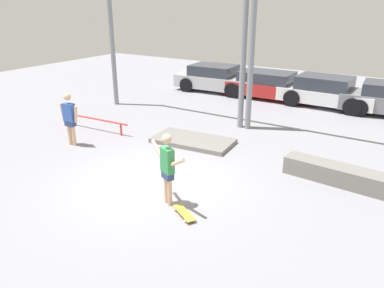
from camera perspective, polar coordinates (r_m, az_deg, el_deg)
name	(u,v)px	position (r m, az deg, el deg)	size (l,w,h in m)	color
ground_plane	(156,183)	(9.56, -5.47, -6.00)	(36.00, 36.00, 0.00)	gray
skateboarder	(167,165)	(8.22, -3.77, -3.26)	(1.29, 0.65, 1.68)	#DBAD89
skateboard	(184,213)	(8.17, -1.21, -10.45)	(0.76, 0.57, 0.08)	gold
grind_box	(334,173)	(10.16, 20.85, -4.22)	(2.52, 0.58, 0.46)	slate
manual_pad	(193,141)	(12.13, 0.15, 0.51)	(2.58, 1.32, 0.14)	slate
grind_rail	(93,120)	(13.76, -14.86, 3.56)	(3.06, 0.22, 0.44)	red
canopy_support_left	(170,22)	(14.64, -3.31, 18.01)	(6.24, 0.20, 5.70)	gray
canopy_support_right	(350,29)	(12.15, 22.99, 15.82)	(6.24, 0.20, 5.70)	gray
parked_car_silver	(215,78)	(19.16, 3.59, 9.94)	(4.07, 2.10, 1.30)	#B7BABF
parked_car_red	(269,85)	(18.09, 11.61, 8.77)	(4.36, 1.97, 1.23)	red
parked_car_white	(326,92)	(17.26, 19.75, 7.49)	(4.09, 1.99, 1.30)	white
bystander	(70,117)	(12.29, -18.15, 3.92)	(0.72, 0.22, 1.68)	#DBAD89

